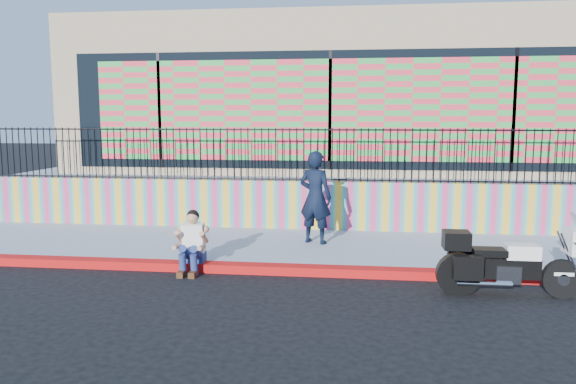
# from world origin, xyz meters

# --- Properties ---
(ground) EXTENTS (90.00, 90.00, 0.00)m
(ground) POSITION_xyz_m (0.00, 0.00, 0.00)
(ground) COLOR black
(ground) RESTS_ON ground
(red_curb) EXTENTS (16.00, 0.30, 0.15)m
(red_curb) POSITION_xyz_m (0.00, 0.00, 0.07)
(red_curb) COLOR #BA0D0D
(red_curb) RESTS_ON ground
(sidewalk) EXTENTS (16.00, 3.00, 0.15)m
(sidewalk) POSITION_xyz_m (0.00, 1.65, 0.07)
(sidewalk) COLOR gray
(sidewalk) RESTS_ON ground
(mural_wall) EXTENTS (16.00, 0.20, 1.10)m
(mural_wall) POSITION_xyz_m (0.00, 3.25, 0.70)
(mural_wall) COLOR #E03B73
(mural_wall) RESTS_ON sidewalk
(metal_fence) EXTENTS (15.80, 0.04, 1.20)m
(metal_fence) POSITION_xyz_m (0.00, 3.25, 1.85)
(metal_fence) COLOR black
(metal_fence) RESTS_ON mural_wall
(elevated_platform) EXTENTS (16.00, 10.00, 1.25)m
(elevated_platform) POSITION_xyz_m (0.00, 8.35, 0.62)
(elevated_platform) COLOR gray
(elevated_platform) RESTS_ON ground
(storefront_building) EXTENTS (14.00, 8.06, 4.00)m
(storefront_building) POSITION_xyz_m (0.00, 8.13, 3.25)
(storefront_building) COLOR tan
(storefront_building) RESTS_ON elevated_platform
(police_motorcycle) EXTENTS (2.10, 0.69, 1.31)m
(police_motorcycle) POSITION_xyz_m (2.94, -0.79, 0.55)
(police_motorcycle) COLOR black
(police_motorcycle) RESTS_ON ground
(police_officer) EXTENTS (0.80, 0.66, 1.88)m
(police_officer) POSITION_xyz_m (-0.16, 1.81, 1.09)
(police_officer) COLOR black
(police_officer) RESTS_ON sidewalk
(seated_man) EXTENTS (0.54, 0.71, 1.06)m
(seated_man) POSITION_xyz_m (-2.17, -0.14, 0.45)
(seated_man) COLOR navy
(seated_man) RESTS_ON ground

